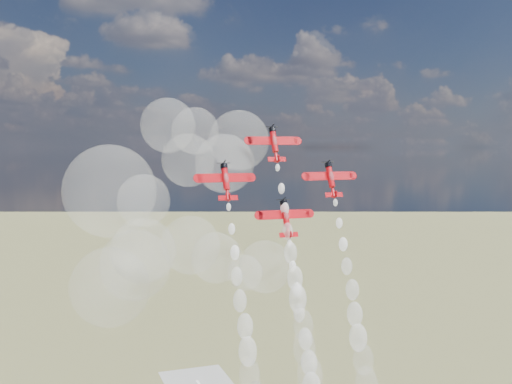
{
  "coord_description": "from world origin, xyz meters",
  "views": [
    {
      "loc": [
        -64.75,
        -128.33,
        107.46
      ],
      "look_at": [
        -17.65,
        3.41,
        97.01
      ],
      "focal_mm": 42.0,
      "sensor_mm": 36.0,
      "label": 1
    }
  ],
  "objects_px": {
    "plane_right": "(331,179)",
    "plane_slot": "(286,218)",
    "plane_lead": "(274,143)",
    "plane_left": "(226,181)"
  },
  "relations": [
    {
      "from": "plane_right",
      "to": "plane_slot",
      "type": "height_order",
      "value": "plane_right"
    },
    {
      "from": "plane_lead",
      "to": "plane_left",
      "type": "distance_m",
      "value": 16.39
    },
    {
      "from": "plane_lead",
      "to": "plane_slot",
      "type": "bearing_deg",
      "value": -90.0
    },
    {
      "from": "plane_right",
      "to": "plane_slot",
      "type": "relative_size",
      "value": 1.0
    },
    {
      "from": "plane_left",
      "to": "plane_slot",
      "type": "xyz_separation_m",
      "value": [
        13.43,
        -3.73,
        -8.63
      ]
    },
    {
      "from": "plane_left",
      "to": "plane_right",
      "type": "relative_size",
      "value": 1.0
    },
    {
      "from": "plane_left",
      "to": "plane_right",
      "type": "distance_m",
      "value": 26.86
    },
    {
      "from": "plane_lead",
      "to": "plane_right",
      "type": "distance_m",
      "value": 16.39
    },
    {
      "from": "plane_lead",
      "to": "plane_left",
      "type": "height_order",
      "value": "plane_lead"
    },
    {
      "from": "plane_lead",
      "to": "plane_right",
      "type": "xyz_separation_m",
      "value": [
        13.43,
        -3.73,
        -8.63
      ]
    }
  ]
}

